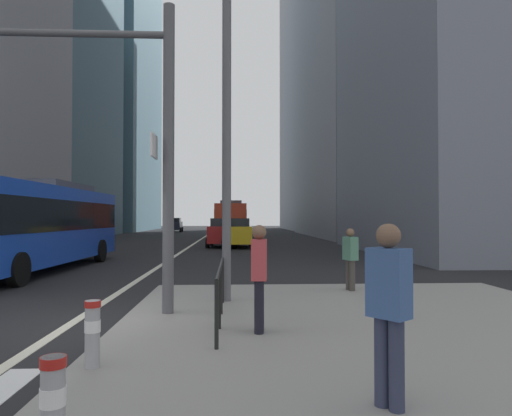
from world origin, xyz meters
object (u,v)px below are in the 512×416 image
Objects in this scene: city_bus_blue_oncoming at (36,222)px; pedestrian_far at (259,272)px; car_oncoming_mid at (175,225)px; pedestrian_waiting at (350,256)px; city_bus_red_receding at (232,219)px; pedestrian_walking at (389,305)px; city_bus_red_distant at (229,219)px; traffic_signal_gantry at (51,106)px; bollard_front at (53,403)px; car_receding_near at (223,232)px; bollard_left at (92,330)px; car_receding_far at (237,233)px; street_lamp_post at (227,70)px.

city_bus_blue_oncoming reaches higher than pedestrian_far.
pedestrian_waiting is (11.15, -51.96, 0.02)m from car_oncoming_mid.
city_bus_red_receding reaches higher than car_oncoming_mid.
city_bus_red_distant is at bearing 92.32° from pedestrian_walking.
city_bus_red_receding reaches higher than pedestrian_waiting.
pedestrian_far is at bearing -51.91° from city_bus_blue_oncoming.
traffic_signal_gantry is at bearing -85.08° from car_oncoming_mid.
city_bus_blue_oncoming is 14.90m from bollard_front.
car_receding_near is 5.13× the size of bollard_left.
car_oncoming_mid is 34.16m from car_receding_far.
pedestrian_far reaches higher than bollard_front.
car_oncoming_mid is 5.18× the size of bollard_front.
traffic_signal_gantry is 3.86× the size of pedestrian_far.
city_bus_red_distant is at bearing 88.90° from bollard_left.
pedestrian_waiting is (6.46, 2.55, -3.13)m from traffic_signal_gantry.
bollard_front is 4.21m from pedestrian_far.
traffic_signal_gantry reaches higher than pedestrian_walking.
pedestrian_walking is at bearing -69.69° from pedestrian_far.
traffic_signal_gantry is at bearing -99.89° from car_receding_far.
bollard_front is at bearing -68.07° from traffic_signal_gantry.
city_bus_red_distant is 1.63× the size of traffic_signal_gantry.
city_bus_red_receding is 29.83m from pedestrian_waiting.
pedestrian_waiting is 0.88× the size of pedestrian_walking.
pedestrian_walking is (1.67, -5.77, -4.13)m from street_lamp_post.
city_bus_blue_oncoming and city_bus_red_receding have the same top height.
street_lamp_post reaches higher than city_bus_red_receding.
pedestrian_far is (7.70, -9.83, -0.73)m from city_bus_blue_oncoming.
city_bus_red_distant is 6.07× the size of pedestrian_walking.
pedestrian_walking is (8.80, -12.79, -0.69)m from city_bus_blue_oncoming.
car_receding_near reaches higher than bollard_left.
traffic_signal_gantry is 3.73× the size of pedestrian_walking.
traffic_signal_gantry reaches higher than pedestrian_waiting.
street_lamp_post reaches higher than bollard_left.
street_lamp_post reaches higher than bollard_front.
street_lamp_post reaches higher than car_receding_near.
bollard_front is (-0.65, -55.50, -1.25)m from city_bus_red_distant.
bollard_left is (6.47, -57.67, -0.38)m from car_oncoming_mid.
pedestrian_walking is (1.72, -36.71, -0.69)m from city_bus_red_receding.
traffic_signal_gantry reaches higher than city_bus_red_receding.
city_bus_red_receding is at bearing 87.01° from car_receding_near.
car_receding_near is 21.28m from street_lamp_post.
bollard_left is 7.40m from pedestrian_waiting.
bollard_front is at bearing -93.40° from car_receding_far.
car_oncoming_mid is at bearing 96.40° from bollard_left.
bollard_left is 0.46× the size of pedestrian_walking.
pedestrian_waiting is at bearing -85.61° from city_bus_red_distant.
car_receding_far is (0.43, -10.80, -0.85)m from city_bus_red_receding.
city_bus_red_distant reaches higher than car_oncoming_mid.
bollard_front is at bearing -100.32° from street_lamp_post.
city_bus_blue_oncoming is at bearing 114.58° from traffic_signal_gantry.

